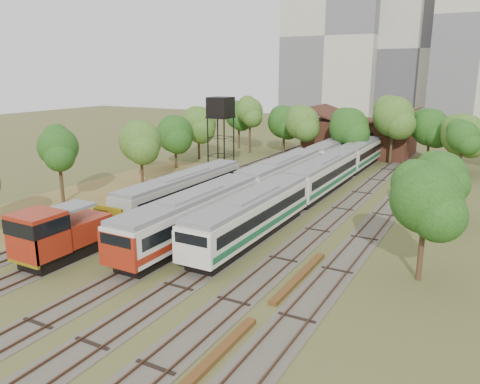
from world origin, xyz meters
The scene contains 17 objects.
ground centered at (0.00, 0.00, 0.00)m, with size 240.00×240.00×0.00m, color #475123.
dry_grass_patch centered at (-18.00, 8.00, 0.02)m, with size 14.00×60.00×0.04m, color brown.
tracks centered at (-0.67, 25.00, 0.04)m, with size 24.60×80.00×0.19m.
railcar_red_set centered at (-2.00, 19.31, 2.02)m, with size 3.09×34.58×3.83m.
railcar_green_set centered at (2.00, 30.67, 1.97)m, with size 3.02×52.07×3.73m.
railcar_rear centered at (-2.00, 46.56, 1.88)m, with size 2.88×16.08×3.55m.
shunter_locomotive centered at (-8.00, 2.63, 1.97)m, with size 3.08×8.13×4.03m.
old_grey_coach centered at (-8.00, 17.82, 1.88)m, with size 2.78×18.00×3.44m.
water_tower centered at (-13.19, 33.68, 8.44)m, with size 2.89×2.89×10.02m.
rail_pile_near centered at (8.00, -2.22, 0.13)m, with size 0.52×7.82×0.26m, color brown.
rail_pile_far centered at (8.20, 8.10, 0.14)m, with size 0.53×8.49×0.28m, color brown.
maintenance_shed centered at (-1.00, 57.98, 2.91)m, with size 16.45×11.55×7.58m.
tree_band_left centered at (-20.19, 23.40, 5.02)m, with size 8.44×66.11×8.15m.
tree_band_far centered at (5.40, 49.89, 5.90)m, with size 49.38×10.72×9.83m.
tree_band_right centered at (14.83, 25.17, 4.97)m, with size 4.93×37.83×7.73m.
tower_left centered at (-18.00, 95.00, 21.00)m, with size 22.00×16.00×42.00m, color #B9B5A2.
tower_centre centered at (2.00, 100.00, 18.00)m, with size 20.00×18.00×36.00m, color #B6B2A5.
Camera 1 is at (18.42, -18.64, 13.24)m, focal length 35.00 mm.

